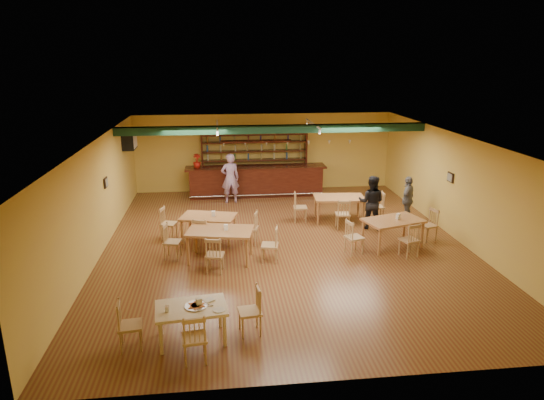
{
  "coord_description": "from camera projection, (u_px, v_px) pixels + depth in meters",
  "views": [
    {
      "loc": [
        -1.78,
        -12.55,
        5.09
      ],
      "look_at": [
        -0.3,
        0.6,
        1.15
      ],
      "focal_mm": 31.77,
      "sensor_mm": 36.0,
      "label": 1
    }
  ],
  "objects": [
    {
      "name": "track_rail_right",
      "position": [
        313.0,
        124.0,
        16.14
      ],
      "size": [
        0.05,
        2.5,
        0.05
      ],
      "primitive_type": "cube",
      "color": "silver",
      "rests_on": "ceiling"
    },
    {
      "name": "dining_table_d",
      "position": [
        392.0,
        233.0,
        13.36
      ],
      "size": [
        1.79,
        1.36,
        0.79
      ],
      "primitive_type": "cube",
      "rotation": [
        0.0,
        0.0,
        0.29
      ],
      "color": "#A6633A",
      "rests_on": "ground"
    },
    {
      "name": "patron_right_a",
      "position": [
        371.0,
        202.0,
        14.7
      ],
      "size": [
        0.99,
        0.91,
        1.66
      ],
      "primitive_type": "imported",
      "rotation": [
        0.0,
        0.0,
        2.72
      ],
      "color": "black",
      "rests_on": "ground"
    },
    {
      "name": "picture_left",
      "position": [
        106.0,
        183.0,
        13.53
      ],
      "size": [
        0.04,
        0.34,
        0.28
      ],
      "primitive_type": "cube",
      "color": "black",
      "rests_on": "wall_left"
    },
    {
      "name": "near_table",
      "position": [
        192.0,
        323.0,
        8.92
      ],
      "size": [
        1.38,
        0.98,
        0.69
      ],
      "primitive_type": "cube",
      "rotation": [
        0.0,
        0.0,
        0.12
      ],
      "color": "beige",
      "rests_on": "ground"
    },
    {
      "name": "track_rail_left",
      "position": [
        217.0,
        125.0,
        15.8
      ],
      "size": [
        0.05,
        2.5,
        0.05
      ],
      "primitive_type": "cube",
      "color": "silver",
      "rests_on": "ceiling"
    },
    {
      "name": "patron_right_b",
      "position": [
        408.0,
        199.0,
        15.29
      ],
      "size": [
        0.84,
        0.91,
        1.5
      ],
      "primitive_type": "imported",
      "rotation": [
        0.0,
        0.0,
        4.03
      ],
      "color": "slate",
      "rests_on": "ground"
    },
    {
      "name": "dining_table_c",
      "position": [
        221.0,
        245.0,
        12.46
      ],
      "size": [
        1.83,
        1.31,
        0.83
      ],
      "primitive_type": "cube",
      "rotation": [
        0.0,
        0.0,
        -0.2
      ],
      "color": "#A6633A",
      "rests_on": "ground"
    },
    {
      "name": "ceiling_beam",
      "position": [
        274.0,
        129.0,
        15.44
      ],
      "size": [
        10.0,
        0.3,
        0.25
      ],
      "primitive_type": "cube",
      "color": "#10311D",
      "rests_on": "ceiling"
    },
    {
      "name": "patron_bar",
      "position": [
        230.0,
        178.0,
        17.3
      ],
      "size": [
        0.72,
        0.53,
        1.81
      ],
      "primitive_type": "imported",
      "rotation": [
        0.0,
        0.0,
        3.3
      ],
      "color": "purple",
      "rests_on": "ground"
    },
    {
      "name": "back_bar_hutch",
      "position": [
        255.0,
        163.0,
        18.73
      ],
      "size": [
        4.09,
        0.4,
        2.28
      ],
      "primitive_type": "cube",
      "color": "#35100A",
      "rests_on": "ground"
    },
    {
      "name": "pizza_server",
      "position": [
        204.0,
        304.0,
        8.88
      ],
      "size": [
        0.33,
        0.2,
        0.0
      ],
      "primitive_type": "cube",
      "rotation": [
        0.0,
        0.0,
        -0.37
      ],
      "color": "silver",
      "rests_on": "pizza_tray"
    },
    {
      "name": "pizza_tray",
      "position": [
        196.0,
        306.0,
        8.83
      ],
      "size": [
        0.43,
        0.43,
        0.01
      ],
      "primitive_type": "cylinder",
      "rotation": [
        0.0,
        0.0,
        0.08
      ],
      "color": "silver",
      "rests_on": "near_table"
    },
    {
      "name": "poinsettia",
      "position": [
        197.0,
        161.0,
        17.82
      ],
      "size": [
        0.38,
        0.38,
        0.53
      ],
      "primitive_type": "imported",
      "rotation": [
        0.0,
        0.0,
        0.35
      ],
      "color": "red",
      "rests_on": "bar_counter"
    },
    {
      "name": "dining_table_b",
      "position": [
        339.0,
        209.0,
        15.5
      ],
      "size": [
        1.66,
        1.08,
        0.8
      ],
      "primitive_type": "cube",
      "rotation": [
        0.0,
        0.0,
        -0.08
      ],
      "color": "#A6633A",
      "rests_on": "ground"
    },
    {
      "name": "dining_table_a",
      "position": [
        209.0,
        228.0,
        13.78
      ],
      "size": [
        1.7,
        1.27,
        0.76
      ],
      "primitive_type": "cube",
      "rotation": [
        0.0,
        0.0,
        -0.26
      ],
      "color": "#A6633A",
      "rests_on": "ground"
    },
    {
      "name": "picture_right",
      "position": [
        451.0,
        177.0,
        14.12
      ],
      "size": [
        0.04,
        0.34,
        0.28
      ],
      "primitive_type": "cube",
      "color": "black",
      "rests_on": "wall_right"
    },
    {
      "name": "ac_unit",
      "position": [
        129.0,
        141.0,
        16.41
      ],
      "size": [
        0.34,
        0.7,
        0.48
      ],
      "primitive_type": "cube",
      "color": "silver",
      "rests_on": "wall_left"
    },
    {
      "name": "floor",
      "position": [
        285.0,
        245.0,
        13.59
      ],
      "size": [
        12.0,
        12.0,
        0.0
      ],
      "primitive_type": "plane",
      "color": "brown",
      "rests_on": "ground"
    },
    {
      "name": "napkin_stack",
      "position": [
        209.0,
        300.0,
        9.03
      ],
      "size": [
        0.25,
        0.23,
        0.03
      ],
      "primitive_type": "cube",
      "rotation": [
        0.0,
        0.0,
        0.57
      ],
      "color": "white",
      "rests_on": "near_table"
    },
    {
      "name": "parmesan_shaker",
      "position": [
        167.0,
        309.0,
        8.63
      ],
      "size": [
        0.08,
        0.08,
        0.11
      ],
      "primitive_type": "cylinder",
      "rotation": [
        0.0,
        0.0,
        0.12
      ],
      "color": "#EAE5C6",
      "rests_on": "near_table"
    },
    {
      "name": "side_plate",
      "position": [
        219.0,
        310.0,
        8.7
      ],
      "size": [
        0.24,
        0.24,
        0.01
      ],
      "primitive_type": "cylinder",
      "rotation": [
        0.0,
        0.0,
        0.12
      ],
      "color": "white",
      "rests_on": "near_table"
    },
    {
      "name": "bar_counter",
      "position": [
        256.0,
        181.0,
        18.29
      ],
      "size": [
        5.29,
        0.85,
        1.13
      ],
      "primitive_type": "cube",
      "color": "#35100A",
      "rests_on": "ground"
    }
  ]
}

